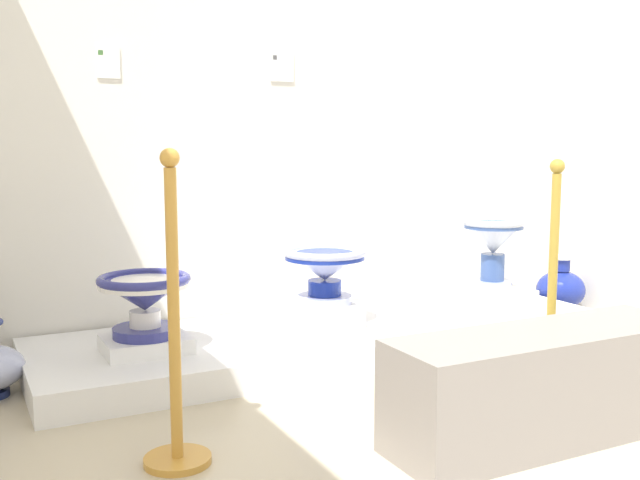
{
  "coord_description": "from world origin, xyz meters",
  "views": [
    {
      "loc": [
        0.15,
        -0.74,
        1.06
      ],
      "look_at": [
        1.81,
        2.53,
        0.58
      ],
      "focal_mm": 41.23,
      "sensor_mm": 36.0,
      "label": 1
    }
  ],
  "objects": [
    {
      "name": "ground_plane",
      "position": [
        1.88,
        0.91,
        -0.01
      ],
      "size": [
        5.76,
        5.81,
        0.02
      ],
      "primitive_type": "cube",
      "color": "beige"
    },
    {
      "name": "wall_back",
      "position": [
        1.88,
        3.04,
        1.44
      ],
      "size": [
        3.96,
        0.06,
        2.89
      ],
      "primitive_type": "cube",
      "color": "white",
      "rests_on": "ground_plane"
    },
    {
      "name": "display_platform",
      "position": [
        1.88,
        2.53,
        0.07
      ],
      "size": [
        2.98,
        0.92,
        0.13
      ],
      "primitive_type": "cube",
      "color": "white",
      "rests_on": "ground_plane"
    },
    {
      "name": "plinth_block_leftmost",
      "position": [
        0.91,
        2.48,
        0.17
      ],
      "size": [
        0.38,
        0.3,
        0.07
      ],
      "primitive_type": "cube",
      "color": "white",
      "rests_on": "display_platform"
    },
    {
      "name": "antique_toilet_leftmost",
      "position": [
        0.91,
        2.48,
        0.39
      ],
      "size": [
        0.41,
        0.41,
        0.28
      ],
      "color": "navy",
      "rests_on": "plinth_block_leftmost"
    },
    {
      "name": "plinth_block_slender_white",
      "position": [
        1.85,
        2.55,
        0.19
      ],
      "size": [
        0.29,
        0.34,
        0.11
      ],
      "primitive_type": "cube",
      "color": "white",
      "rests_on": "display_platform"
    },
    {
      "name": "antique_toilet_slender_white",
      "position": [
        1.85,
        2.55,
        0.44
      ],
      "size": [
        0.42,
        0.42,
        0.29
      ],
      "color": "#ABB4E0",
      "rests_on": "plinth_block_slender_white"
    },
    {
      "name": "plinth_block_tall_cobalt",
      "position": [
        2.89,
        2.49,
        0.19
      ],
      "size": [
        0.39,
        0.35,
        0.11
      ],
      "primitive_type": "cube",
      "color": "white",
      "rests_on": "display_platform"
    },
    {
      "name": "antique_toilet_tall_cobalt",
      "position": [
        2.89,
        2.49,
        0.52
      ],
      "size": [
        0.35,
        0.35,
        0.4
      ],
      "color": "#AEB7CC",
      "rests_on": "plinth_block_tall_cobalt"
    },
    {
      "name": "info_placard_first",
      "position": [
        0.89,
        3.01,
        1.46
      ],
      "size": [
        0.11,
        0.01,
        0.15
      ],
      "color": "white"
    },
    {
      "name": "info_placard_second",
      "position": [
        1.82,
        3.01,
        1.48
      ],
      "size": [
        0.14,
        0.01,
        0.16
      ],
      "color": "white"
    },
    {
      "name": "decorative_vase_spare",
      "position": [
        3.56,
        2.62,
        0.16
      ],
      "size": [
        0.3,
        0.3,
        0.37
      ],
      "color": "white",
      "rests_on": "ground_plane"
    },
    {
      "name": "stanchion_post_near_left",
      "position": [
        0.78,
        1.56,
        0.35
      ],
      "size": [
        0.23,
        0.23,
        1.05
      ],
      "color": "gold",
      "rests_on": "ground_plane"
    },
    {
      "name": "stanchion_post_near_right",
      "position": [
        2.47,
        1.59,
        0.3
      ],
      "size": [
        0.25,
        0.25,
        1.0
      ],
      "color": "#B69435",
      "rests_on": "ground_plane"
    },
    {
      "name": "museum_bench",
      "position": [
        2.03,
        1.17,
        0.2
      ],
      "size": [
        1.21,
        0.36,
        0.4
      ],
      "primitive_type": "cube",
      "color": "gray",
      "rests_on": "ground_plane"
    }
  ]
}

